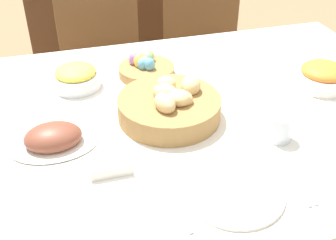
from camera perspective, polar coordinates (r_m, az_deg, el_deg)
The scene contains 15 objects.
dining_table at distance 1.55m, azimuth -1.45°, elevation -11.03°, with size 1.86×1.14×0.74m.
chair_far_center at distance 2.20m, azimuth -8.27°, elevation 7.21°, with size 0.45×0.45×0.89m.
chair_far_right at distance 2.32m, azimuth 5.17°, elevation 8.90°, with size 0.45×0.45×0.89m.
sideboard at distance 2.97m, azimuth -5.96°, elevation 13.48°, with size 1.24×0.44×0.86m.
bread_basket at distance 1.28m, azimuth 0.30°, elevation 1.99°, with size 0.32×0.32×0.12m.
egg_basket at distance 1.54m, azimuth -3.03°, elevation 7.06°, with size 0.20×0.20×0.08m.
ham_platter at distance 1.22m, azimuth -15.26°, elevation -2.45°, with size 0.25×0.17×0.07m.
pineapple_bowl at distance 1.48m, azimuth -12.34°, elevation 5.71°, with size 0.16×0.16×0.08m.
carrot_bowl at distance 1.55m, azimuth 20.25°, elevation 5.62°, with size 0.18×0.18×0.09m.
dinner_plate at distance 1.05m, azimuth 9.00°, elevation -9.61°, with size 0.24×0.24×0.01m.
fork at distance 1.01m, azimuth 1.18°, elevation -11.40°, with size 0.02×0.19×0.00m.
knife at distance 1.11m, azimuth 16.01°, elevation -8.02°, with size 0.02×0.19×0.00m.
spoon at distance 1.13m, azimuth 17.34°, elevation -7.68°, with size 0.02×0.19×0.00m.
drinking_cup at distance 1.23m, azimuth 14.96°, elevation -1.01°, with size 0.07×0.07×0.08m.
butter_dish at distance 1.11m, azimuth -7.92°, elevation -6.15°, with size 0.11×0.07×0.03m.
Camera 1 is at (-0.26, -1.06, 1.47)m, focal length 45.00 mm.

